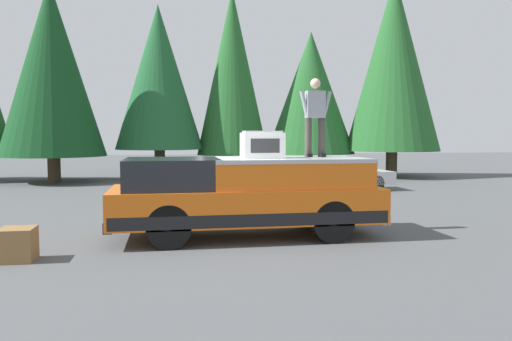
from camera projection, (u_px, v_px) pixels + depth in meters
ground_plane at (225, 238)px, 10.28m from camera, size 90.00×90.00×0.00m
pickup_truck at (246, 195)px, 10.34m from camera, size 2.01×5.54×1.65m
compressor_unit at (262, 145)px, 10.24m from camera, size 0.65×0.84×0.56m
person_on_truck_bed at (315, 115)px, 10.72m from camera, size 0.29×0.72×1.69m
parked_car_silver at (338, 175)px, 19.19m from camera, size 1.64×4.10×1.16m
wooden_crate at (17, 244)px, 8.37m from camera, size 0.56×0.56×0.56m
conifer_far_left at (393, 64)px, 25.09m from camera, size 4.73×4.73×10.16m
conifer_left at (311, 93)px, 25.87m from camera, size 4.61×4.61×7.47m
conifer_center_left at (232, 73)px, 25.26m from camera, size 3.63×3.63×9.51m
conifer_center_right at (159, 77)px, 24.37m from camera, size 4.30×4.30×8.49m
conifer_right at (51, 69)px, 22.17m from camera, size 4.66×4.66×8.98m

